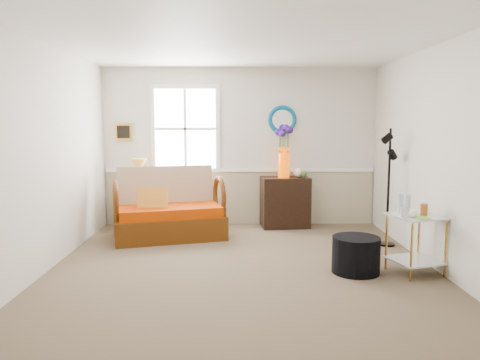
{
  "coord_description": "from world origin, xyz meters",
  "views": [
    {
      "loc": [
        -0.1,
        -5.28,
        1.7
      ],
      "look_at": [
        -0.02,
        0.49,
        0.99
      ],
      "focal_mm": 35.0,
      "sensor_mm": 36.0,
      "label": 1
    }
  ],
  "objects_px": {
    "floor_lamp": "(388,188)",
    "ottoman": "(356,255)",
    "loveseat": "(169,203)",
    "cabinet": "(285,202)",
    "side_table": "(415,244)",
    "lamp_stand": "(140,208)"
  },
  "relations": [
    {
      "from": "floor_lamp",
      "to": "ottoman",
      "type": "height_order",
      "value": "floor_lamp"
    },
    {
      "from": "loveseat",
      "to": "ottoman",
      "type": "relative_size",
      "value": 2.94
    },
    {
      "from": "floor_lamp",
      "to": "ottoman",
      "type": "bearing_deg",
      "value": -138.87
    },
    {
      "from": "cabinet",
      "to": "side_table",
      "type": "xyz_separation_m",
      "value": [
        1.22,
        -2.42,
        -0.08
      ]
    },
    {
      "from": "side_table",
      "to": "cabinet",
      "type": "bearing_deg",
      "value": 116.66
    },
    {
      "from": "lamp_stand",
      "to": "floor_lamp",
      "type": "distance_m",
      "value": 3.89
    },
    {
      "from": "lamp_stand",
      "to": "side_table",
      "type": "relative_size",
      "value": 0.97
    },
    {
      "from": "floor_lamp",
      "to": "ottoman",
      "type": "xyz_separation_m",
      "value": [
        -0.74,
        -1.19,
        -0.61
      ]
    },
    {
      "from": "lamp_stand",
      "to": "cabinet",
      "type": "height_order",
      "value": "cabinet"
    },
    {
      "from": "lamp_stand",
      "to": "cabinet",
      "type": "distance_m",
      "value": 2.37
    },
    {
      "from": "ottoman",
      "to": "lamp_stand",
      "type": "bearing_deg",
      "value": 140.86
    },
    {
      "from": "floor_lamp",
      "to": "lamp_stand",
      "type": "bearing_deg",
      "value": 145.05
    },
    {
      "from": "loveseat",
      "to": "floor_lamp",
      "type": "relative_size",
      "value": 0.97
    },
    {
      "from": "loveseat",
      "to": "ottoman",
      "type": "bearing_deg",
      "value": -50.75
    },
    {
      "from": "floor_lamp",
      "to": "cabinet",
      "type": "bearing_deg",
      "value": 120.32
    },
    {
      "from": "cabinet",
      "to": "side_table",
      "type": "relative_size",
      "value": 1.22
    },
    {
      "from": "loveseat",
      "to": "floor_lamp",
      "type": "distance_m",
      "value": 3.14
    },
    {
      "from": "lamp_stand",
      "to": "floor_lamp",
      "type": "relative_size",
      "value": 0.4
    },
    {
      "from": "cabinet",
      "to": "floor_lamp",
      "type": "bearing_deg",
      "value": -47.88
    },
    {
      "from": "side_table",
      "to": "lamp_stand",
      "type": "bearing_deg",
      "value": 146.04
    },
    {
      "from": "cabinet",
      "to": "ottoman",
      "type": "height_order",
      "value": "cabinet"
    },
    {
      "from": "loveseat",
      "to": "side_table",
      "type": "distance_m",
      "value": 3.46
    }
  ]
}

